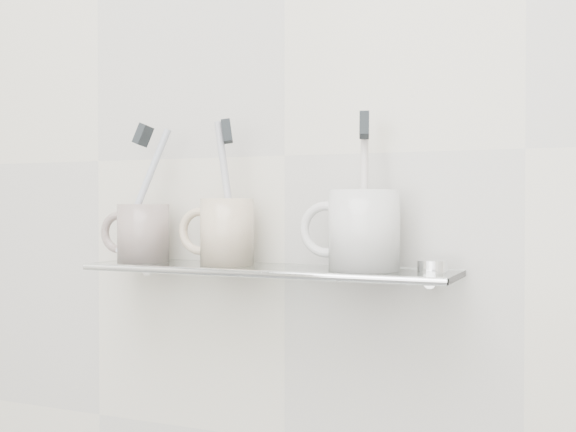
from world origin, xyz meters
The scene contains 18 objects.
wall_back centered at (0.00, 1.10, 1.25)m, with size 2.50×2.50×0.00m, color beige.
shelf_glass centered at (0.00, 1.04, 1.10)m, with size 0.50×0.12×0.01m, color silver.
shelf_rail centered at (0.00, 0.98, 1.10)m, with size 0.01×0.01×0.50m, color silver.
bracket_left centered at (-0.21, 1.09, 1.09)m, with size 0.02×0.02×0.03m, color silver.
bracket_right centered at (0.21, 1.09, 1.09)m, with size 0.02×0.02×0.03m, color silver.
mug_left centered at (-0.20, 1.04, 1.14)m, with size 0.07×0.07×0.08m, color silver.
mug_left_handle centered at (-0.24, 1.04, 1.14)m, with size 0.06×0.06×0.01m, color silver.
toothbrush_left centered at (-0.20, 1.04, 1.20)m, with size 0.01×0.01×0.19m, color #AFBBCF.
bristles_left centered at (-0.20, 1.04, 1.28)m, with size 0.01×0.02×0.03m, color black.
mug_center centered at (-0.06, 1.04, 1.15)m, with size 0.07×0.07×0.09m, color beige.
mug_center_handle centered at (-0.10, 1.04, 1.15)m, with size 0.07×0.07×0.01m, color beige.
toothbrush_center centered at (-0.06, 1.04, 1.20)m, with size 0.01×0.01×0.19m, color #ACABB4.
bristles_center centered at (-0.06, 1.04, 1.28)m, with size 0.01×0.02×0.03m, color black.
mug_right centered at (0.13, 1.04, 1.15)m, with size 0.09×0.09×0.10m, color white.
mug_right_handle centered at (0.08, 1.04, 1.15)m, with size 0.07×0.07×0.01m, color white.
toothbrush_right centered at (0.13, 1.04, 1.20)m, with size 0.01×0.01×0.19m, color beige.
bristles_right centered at (0.13, 1.04, 1.28)m, with size 0.01×0.02×0.03m, color black.
chrome_cap centered at (0.22, 1.04, 1.11)m, with size 0.04×0.04×0.01m, color silver.
Camera 1 is at (0.41, 0.18, 1.18)m, focal length 45.00 mm.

